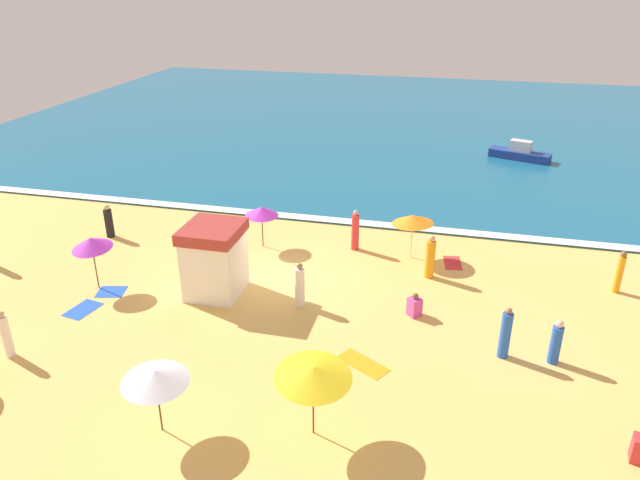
# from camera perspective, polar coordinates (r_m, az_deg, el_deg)

# --- Properties ---
(ground_plane) EXTENTS (60.00, 60.00, 0.00)m
(ground_plane) POSITION_cam_1_polar(r_m,az_deg,el_deg) (24.96, -3.39, -3.60)
(ground_plane) COLOR #EDBC60
(ocean_water) EXTENTS (60.00, 44.00, 0.10)m
(ocean_water) POSITION_cam_1_polar(r_m,az_deg,el_deg) (50.78, 5.98, 11.19)
(ocean_water) COLOR #196084
(ocean_water) RESTS_ON ground_plane
(wave_breaker_foam) EXTENTS (57.00, 0.70, 0.01)m
(wave_breaker_foam) POSITION_cam_1_polar(r_m,az_deg,el_deg) (30.40, 0.05, 2.05)
(wave_breaker_foam) COLOR white
(wave_breaker_foam) RESTS_ON ocean_water
(lifeguard_cabana) EXTENTS (2.14, 2.33, 2.87)m
(lifeguard_cabana) POSITION_cam_1_polar(r_m,az_deg,el_deg) (23.52, -10.03, -1.82)
(lifeguard_cabana) COLOR white
(lifeguard_cabana) RESTS_ON ground_plane
(beach_umbrella_0) EXTENTS (2.61, 2.61, 2.10)m
(beach_umbrella_0) POSITION_cam_1_polar(r_m,az_deg,el_deg) (16.95, -15.46, -12.40)
(beach_umbrella_0) COLOR #4C3823
(beach_umbrella_0) RESTS_ON ground_plane
(beach_umbrella_1) EXTENTS (2.84, 2.85, 2.34)m
(beach_umbrella_1) POSITION_cam_1_polar(r_m,az_deg,el_deg) (16.15, -0.67, -12.49)
(beach_umbrella_1) COLOR #4C3823
(beach_umbrella_1) RESTS_ON ground_plane
(beach_umbrella_2) EXTENTS (2.39, 2.38, 2.07)m
(beach_umbrella_2) POSITION_cam_1_polar(r_m,az_deg,el_deg) (26.20, 8.83, 1.96)
(beach_umbrella_2) COLOR silver
(beach_umbrella_2) RESTS_ON ground_plane
(beach_umbrella_3) EXTENTS (1.98, 2.00, 2.30)m
(beach_umbrella_3) POSITION_cam_1_polar(r_m,az_deg,el_deg) (24.88, -20.97, -0.28)
(beach_umbrella_3) COLOR #4C3823
(beach_umbrella_3) RESTS_ON ground_plane
(beach_umbrella_4) EXTENTS (2.16, 2.16, 1.96)m
(beach_umbrella_4) POSITION_cam_1_polar(r_m,az_deg,el_deg) (27.12, -5.59, 2.73)
(beach_umbrella_4) COLOR #4C3823
(beach_umbrella_4) RESTS_ON ground_plane
(beachgoer_0) EXTENTS (0.49, 0.49, 1.90)m
(beachgoer_0) POSITION_cam_1_polar(r_m,az_deg,el_deg) (27.06, 3.38, 0.86)
(beachgoer_0) COLOR red
(beachgoer_0) RESTS_ON ground_plane
(beachgoer_1) EXTENTS (0.50, 0.50, 1.79)m
(beachgoer_1) POSITION_cam_1_polar(r_m,az_deg,el_deg) (22.60, -1.94, -4.39)
(beachgoer_1) COLOR white
(beachgoer_1) RESTS_ON ground_plane
(beachgoer_3) EXTENTS (0.55, 0.55, 1.88)m
(beachgoer_3) POSITION_cam_1_polar(r_m,az_deg,el_deg) (25.00, 10.46, -1.68)
(beachgoer_3) COLOR orange
(beachgoer_3) RESTS_ON ground_plane
(beachgoer_4) EXTENTS (0.50, 0.50, 1.86)m
(beachgoer_4) POSITION_cam_1_polar(r_m,az_deg,el_deg) (20.66, 17.25, -8.55)
(beachgoer_4) COLOR blue
(beachgoer_4) RESTS_ON ground_plane
(beachgoer_5) EXTENTS (0.45, 0.45, 1.63)m
(beachgoer_5) POSITION_cam_1_polar(r_m,az_deg,el_deg) (30.05, -19.48, 1.63)
(beachgoer_5) COLOR black
(beachgoer_5) RESTS_ON ground_plane
(beachgoer_6) EXTENTS (0.60, 0.60, 0.93)m
(beachgoer_6) POSITION_cam_1_polar(r_m,az_deg,el_deg) (22.45, 9.01, -6.22)
(beachgoer_6) COLOR #D84CA5
(beachgoer_6) RESTS_ON ground_plane
(beachgoer_9) EXTENTS (0.38, 0.38, 1.79)m
(beachgoer_9) POSITION_cam_1_polar(r_m,az_deg,el_deg) (26.25, 26.65, -2.77)
(beachgoer_9) COLOR orange
(beachgoer_9) RESTS_ON ground_plane
(beachgoer_10) EXTENTS (0.39, 0.39, 1.73)m
(beachgoer_10) POSITION_cam_1_polar(r_m,az_deg,el_deg) (22.31, -27.75, -8.01)
(beachgoer_10) COLOR white
(beachgoer_10) RESTS_ON ground_plane
(beachgoer_11) EXTENTS (0.50, 0.50, 1.60)m
(beachgoer_11) POSITION_cam_1_polar(r_m,az_deg,el_deg) (20.99, 21.56, -9.09)
(beachgoer_11) COLOR blue
(beachgoer_11) RESTS_ON ground_plane
(beach_towel_0) EXTENTS (1.89, 1.53, 0.01)m
(beach_towel_0) POSITION_cam_1_polar(r_m,az_deg,el_deg) (19.95, 4.11, -11.68)
(beach_towel_0) COLOR orange
(beach_towel_0) RESTS_ON ground_plane
(beach_towel_1) EXTENTS (1.26, 1.16, 0.01)m
(beach_towel_1) POSITION_cam_1_polar(r_m,az_deg,el_deg) (25.28, -19.27, -4.68)
(beach_towel_1) COLOR blue
(beach_towel_1) RESTS_ON ground_plane
(beach_towel_2) EXTENTS (0.90, 1.44, 0.01)m
(beach_towel_2) POSITION_cam_1_polar(r_m,az_deg,el_deg) (26.74, 12.52, -2.15)
(beach_towel_2) COLOR red
(beach_towel_2) RESTS_ON ground_plane
(beach_towel_3) EXTENTS (1.10, 1.48, 0.01)m
(beach_towel_3) POSITION_cam_1_polar(r_m,az_deg,el_deg) (24.41, -21.67, -6.17)
(beach_towel_3) COLOR blue
(beach_towel_3) RESTS_ON ground_plane
(small_boat_0) EXTENTS (4.04, 2.28, 1.25)m
(small_boat_0) POSITION_cam_1_polar(r_m,az_deg,el_deg) (42.14, 18.51, 7.86)
(small_boat_0) COLOR navy
(small_boat_0) RESTS_ON ocean_water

